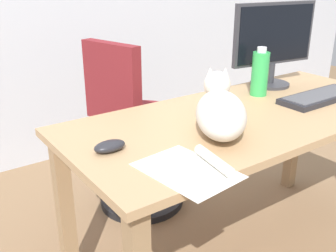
% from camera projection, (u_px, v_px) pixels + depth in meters
% --- Properties ---
extents(desk, '(1.57, 0.69, 0.72)m').
position_uv_depth(desk, '(247.00, 135.00, 1.69)').
color(desk, tan).
rests_on(desk, ground_plane).
extents(office_chair, '(0.50, 0.48, 0.96)m').
position_uv_depth(office_chair, '(134.00, 138.00, 2.16)').
color(office_chair, black).
rests_on(office_chair, ground_plane).
extents(monitor, '(0.48, 0.20, 0.42)m').
position_uv_depth(monitor, '(274.00, 41.00, 1.96)').
color(monitor, '#333338').
rests_on(monitor, desk).
extents(keyboard, '(0.44, 0.15, 0.03)m').
position_uv_depth(keyboard, '(320.00, 97.00, 1.82)').
color(keyboard, '#232328').
rests_on(keyboard, desk).
extents(cat, '(0.41, 0.50, 0.20)m').
position_uv_depth(cat, '(220.00, 111.00, 1.44)').
color(cat, silver).
rests_on(cat, desk).
extents(computer_mouse, '(0.11, 0.06, 0.04)m').
position_uv_depth(computer_mouse, '(110.00, 147.00, 1.30)').
color(computer_mouse, '#232328').
rests_on(computer_mouse, desk).
extents(paper_sheet, '(0.24, 0.32, 0.00)m').
position_uv_depth(paper_sheet, '(187.00, 170.00, 1.18)').
color(paper_sheet, white).
rests_on(paper_sheet, desk).
extents(water_bottle, '(0.08, 0.08, 0.23)m').
position_uv_depth(water_bottle, '(260.00, 73.00, 1.86)').
color(water_bottle, green).
rests_on(water_bottle, desk).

